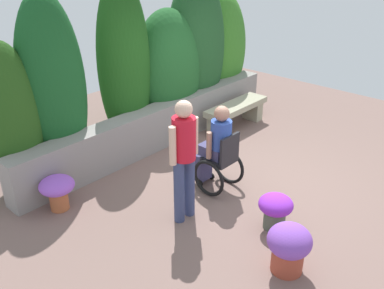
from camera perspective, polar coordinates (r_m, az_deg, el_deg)
ground_plane at (r=6.69m, az=6.64°, el=-4.79°), size 10.21×10.21×0.00m
stone_retaining_wall at (r=7.60m, az=-4.56°, el=2.47°), size 5.61×0.36×0.75m
hedge_backdrop at (r=7.96m, az=-4.23°, el=10.67°), size 5.91×1.15×2.94m
stone_bench at (r=8.38m, az=5.93°, el=4.40°), size 1.50×0.43×0.49m
person_in_wheelchair at (r=6.18m, az=3.45°, el=-0.87°), size 0.53×0.66×1.33m
person_standing_companion at (r=5.34m, az=-1.07°, el=-1.21°), size 0.49×0.30×1.68m
flower_pot_purple_near at (r=4.96m, az=12.84°, el=-13.10°), size 0.50×0.50×0.60m
flower_pot_terracotta_by_wall at (r=6.12m, az=-17.59°, el=-5.69°), size 0.48×0.48×0.50m
flower_pot_red_accent at (r=5.60m, az=11.11°, el=-8.41°), size 0.45×0.45×0.48m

